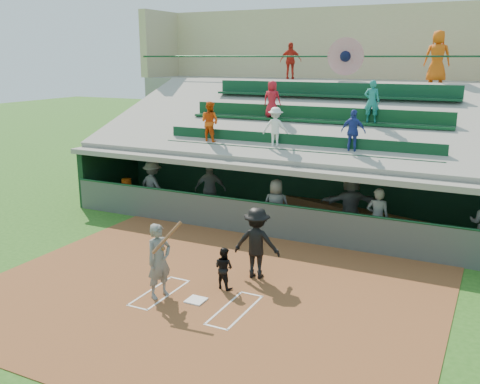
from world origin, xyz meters
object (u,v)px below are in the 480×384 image
at_px(batter_at_plate, 159,260).
at_px(catcher, 224,268).
at_px(water_cooler, 127,183).
at_px(home_plate, 196,300).
at_px(white_table, 125,197).

relative_size(batter_at_plate, catcher, 1.86).
height_order(batter_at_plate, catcher, batter_at_plate).
bearing_deg(water_cooler, batter_at_plate, -46.93).
distance_m(home_plate, catcher, 1.10).
distance_m(batter_at_plate, white_table, 8.45).
bearing_deg(catcher, home_plate, 86.64).
bearing_deg(catcher, batter_at_plate, 55.18).
distance_m(batter_at_plate, water_cooler, 8.44).
distance_m(home_plate, white_table, 8.97).
relative_size(home_plate, batter_at_plate, 0.22).
xyz_separation_m(white_table, water_cooler, (0.05, 0.06, 0.51)).
height_order(white_table, water_cooler, water_cooler).
bearing_deg(batter_at_plate, catcher, 44.13).
xyz_separation_m(catcher, water_cooler, (-6.90, 5.06, 0.34)).
distance_m(home_plate, water_cooler, 9.00).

